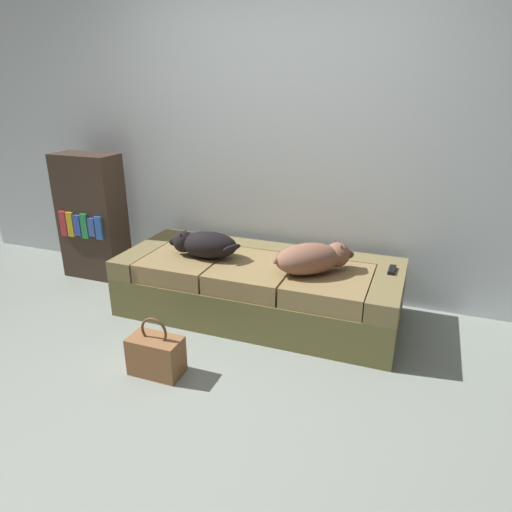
% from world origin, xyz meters
% --- Properties ---
extents(ground_plane, '(10.00, 10.00, 0.00)m').
position_xyz_m(ground_plane, '(0.00, 0.00, 0.00)').
color(ground_plane, gray).
extents(back_wall, '(6.40, 0.10, 2.80)m').
position_xyz_m(back_wall, '(0.00, 1.68, 1.40)').
color(back_wall, silver).
rests_on(back_wall, ground).
extents(couch, '(2.06, 0.85, 0.44)m').
position_xyz_m(couch, '(0.00, 1.11, 0.22)').
color(couch, brown).
rests_on(couch, ground).
extents(dog_dark, '(0.57, 0.28, 0.19)m').
position_xyz_m(dog_dark, '(-0.40, 1.03, 0.54)').
color(dog_dark, black).
rests_on(dog_dark, couch).
extents(dog_tan, '(0.55, 0.49, 0.21)m').
position_xyz_m(dog_tan, '(0.43, 1.02, 0.55)').
color(dog_tan, '#8C5D48').
rests_on(dog_tan, couch).
extents(tv_remote, '(0.05, 0.15, 0.02)m').
position_xyz_m(tv_remote, '(0.94, 1.23, 0.45)').
color(tv_remote, black).
rests_on(tv_remote, couch).
extents(handbag, '(0.32, 0.18, 0.38)m').
position_xyz_m(handbag, '(-0.31, 0.17, 0.13)').
color(handbag, '#94623B').
rests_on(handbag, ground).
extents(bookshelf, '(0.56, 0.30, 1.10)m').
position_xyz_m(bookshelf, '(-1.64, 1.30, 0.55)').
color(bookshelf, '#3E2D23').
rests_on(bookshelf, ground).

